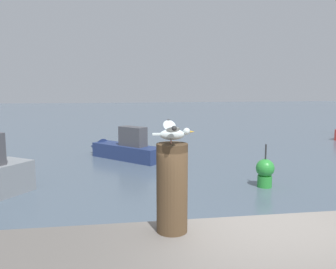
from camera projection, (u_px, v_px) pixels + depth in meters
The scene contains 4 objects.
mooring_post at pixel (172, 188), 3.26m from camera, with size 0.29×0.29×0.84m, color #4C3823.
seagull at pixel (173, 132), 3.19m from camera, with size 0.39×0.60×0.20m.
boat_navy at pixel (122, 148), 14.96m from camera, with size 3.36×3.38×1.47m.
channel_buoy at pixel (265, 172), 10.74m from camera, with size 0.56×0.56×1.33m.
Camera 1 is at (-1.61, -3.39, 3.10)m, focal length 37.60 mm.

